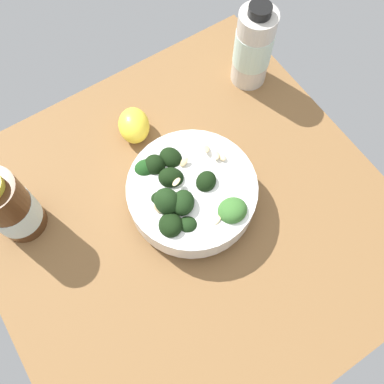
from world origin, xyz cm
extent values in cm
cube|color=brown|center=(0.00, 0.00, -2.12)|extent=(64.48, 64.48, 4.23)
cylinder|color=white|center=(1.96, 1.81, 0.77)|extent=(11.27, 11.27, 1.54)
cylinder|color=white|center=(1.96, 1.81, 3.86)|extent=(20.49, 20.49, 4.63)
cylinder|color=silver|center=(1.96, 1.81, 5.78)|extent=(17.26, 17.26, 0.80)
cylinder|color=#4A8F3C|center=(-4.13, -1.72, 4.39)|extent=(2.05, 2.10, 1.70)
ellipsoid|color=black|center=(-4.13, -1.72, 6.17)|extent=(4.98, 5.18, 5.41)
cylinder|color=#4A8F3C|center=(-2.72, 1.51, 5.13)|extent=(1.98, 1.93, 1.65)
ellipsoid|color=black|center=(-2.72, 1.51, 6.90)|extent=(5.53, 6.13, 6.33)
cylinder|color=#589D47|center=(-2.49, 8.55, 4.19)|extent=(1.35, 1.36, 0.98)
ellipsoid|color=#194216|center=(-2.49, 8.55, 5.62)|extent=(5.21, 4.80, 5.11)
cylinder|color=#2F662B|center=(1.83, 7.82, 4.21)|extent=(1.81, 2.01, 1.93)
ellipsoid|color=black|center=(1.83, 7.82, 6.01)|extent=(4.59, 5.32, 3.85)
cylinder|color=#589D47|center=(-0.32, 4.74, 4.45)|extent=(1.84, 2.00, 1.84)
ellipsoid|color=black|center=(-0.32, 4.74, 6.34)|extent=(5.49, 5.85, 5.18)
cylinder|color=#589D47|center=(-3.35, 3.07, 4.60)|extent=(1.22, 1.26, 0.96)
ellipsoid|color=black|center=(-3.35, 3.07, 5.78)|extent=(3.10, 2.38, 2.65)
cylinder|color=#4A8F3C|center=(-0.96, 8.11, 4.45)|extent=(1.64, 1.57, 1.75)
ellipsoid|color=black|center=(-0.96, 8.11, 6.17)|extent=(4.81, 4.50, 4.46)
cylinder|color=#4A8F3C|center=(-0.84, 0.47, 5.21)|extent=(1.82, 1.62, 1.56)
ellipsoid|color=black|center=(-0.84, 0.47, 7.01)|extent=(5.47, 5.44, 3.34)
cylinder|color=#589D47|center=(4.89, -4.81, 4.02)|extent=(2.26, 1.91, 2.03)
ellipsoid|color=#386B2B|center=(4.89, -4.81, 6.14)|extent=(5.39, 6.04, 4.94)
cylinder|color=#4A8F3C|center=(4.14, 1.19, 4.79)|extent=(1.93, 1.61, 1.81)
ellipsoid|color=black|center=(4.14, 1.19, 6.50)|extent=(4.99, 4.58, 3.92)
cylinder|color=#589D47|center=(-1.91, -2.98, 4.20)|extent=(1.75, 1.87, 1.69)
ellipsoid|color=black|center=(-1.91, -2.98, 5.83)|extent=(4.31, 4.29, 3.38)
ellipsoid|color=#DBBC84|center=(7.99, 4.03, 6.76)|extent=(1.70, 2.07, 0.76)
ellipsoid|color=#DBBC84|center=(3.08, 5.79, 6.81)|extent=(1.98, 1.55, 1.09)
ellipsoid|color=#DBBC84|center=(8.67, 3.44, 6.64)|extent=(1.27, 1.91, 0.73)
ellipsoid|color=#DBBC84|center=(2.04, -4.85, 6.24)|extent=(2.00, 1.57, 0.95)
ellipsoid|color=#DBBC84|center=(7.31, 5.81, 6.82)|extent=(1.82, 2.06, 1.05)
ellipsoid|color=#DBBC84|center=(-4.37, 1.29, 6.75)|extent=(1.43, 1.82, 1.33)
ellipsoid|color=#DBBC84|center=(0.19, 3.10, 7.84)|extent=(2.06, 1.74, 1.03)
ellipsoid|color=yellow|center=(0.72, 18.53, 2.55)|extent=(7.58, 8.32, 5.11)
cylinder|color=#472814|center=(-22.96, 13.68, 6.82)|extent=(7.17, 7.17, 13.64)
cylinder|color=silver|center=(-22.96, 13.68, 5.10)|extent=(7.31, 7.31, 5.12)
cylinder|color=beige|center=(25.09, 17.69, 7.62)|extent=(6.63, 6.63, 15.25)
cylinder|color=black|center=(25.09, 17.69, 16.05)|extent=(3.83, 3.83, 1.61)
cylinder|color=silver|center=(25.09, 17.69, 8.01)|extent=(6.76, 6.76, 6.77)
camera|label=1|loc=(-12.40, -20.24, 64.73)|focal=38.98mm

